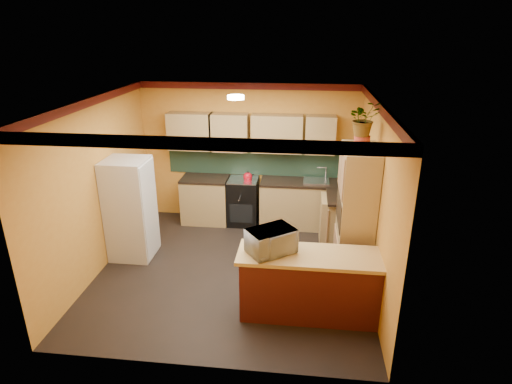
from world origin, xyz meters
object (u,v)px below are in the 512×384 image
fridge (130,209)px  pantry (355,217)px  breakfast_bar (309,287)px  microwave (271,241)px  base_cabinets_back (275,203)px  stove (243,201)px

fridge → pantry: 3.62m
breakfast_bar → microwave: size_ratio=3.06×
fridge → breakfast_bar: (2.96, -1.31, -0.41)m
base_cabinets_back → pantry: bearing=-54.5°
breakfast_bar → pantry: bearing=56.2°
fridge → pantry: bearing=-5.5°
fridge → microwave: bearing=-28.2°
fridge → pantry: pantry is taller
base_cabinets_back → stove: size_ratio=4.01×
base_cabinets_back → fridge: bearing=-147.1°
fridge → pantry: size_ratio=0.81×
pantry → microwave: (-1.16, -0.96, 0.04)m
fridge → stove: bearing=41.7°
breakfast_bar → microwave: microwave is taller
pantry → breakfast_bar: (-0.64, -0.96, -0.61)m
base_cabinets_back → microwave: bearing=-87.0°
microwave → pantry: bearing=2.3°
microwave → fridge: bearing=114.5°
stove → pantry: bearing=-43.5°
breakfast_bar → microwave: (-0.52, 0.00, 0.65)m
stove → fridge: size_ratio=0.54×
stove → fridge: (-1.67, -1.49, 0.39)m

